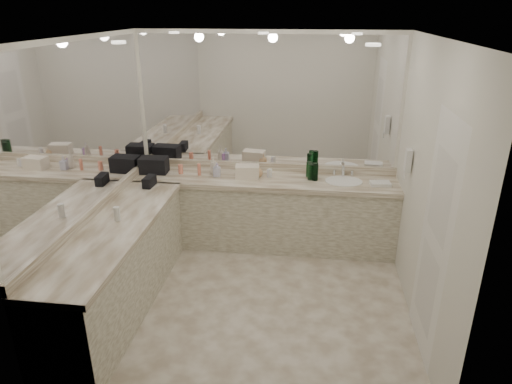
# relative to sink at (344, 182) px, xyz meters

# --- Properties ---
(floor) EXTENTS (3.20, 3.20, 0.00)m
(floor) POSITION_rel_sink_xyz_m (-0.95, -1.20, -0.90)
(floor) COLOR beige
(floor) RESTS_ON ground
(ceiling) EXTENTS (3.20, 3.20, 0.00)m
(ceiling) POSITION_rel_sink_xyz_m (-0.95, -1.20, 1.71)
(ceiling) COLOR white
(ceiling) RESTS_ON floor
(wall_back) EXTENTS (3.20, 0.02, 2.60)m
(wall_back) POSITION_rel_sink_xyz_m (-0.95, 0.30, 0.41)
(wall_back) COLOR silver
(wall_back) RESTS_ON floor
(wall_left) EXTENTS (0.02, 3.00, 2.60)m
(wall_left) POSITION_rel_sink_xyz_m (-2.55, -1.20, 0.41)
(wall_left) COLOR silver
(wall_left) RESTS_ON floor
(wall_right) EXTENTS (0.02, 3.00, 2.60)m
(wall_right) POSITION_rel_sink_xyz_m (0.65, -1.20, 0.41)
(wall_right) COLOR silver
(wall_right) RESTS_ON floor
(vanity_back_base) EXTENTS (3.20, 0.60, 0.84)m
(vanity_back_base) POSITION_rel_sink_xyz_m (-0.95, 0.00, -0.48)
(vanity_back_base) COLOR beige
(vanity_back_base) RESTS_ON floor
(vanity_back_top) EXTENTS (3.20, 0.64, 0.06)m
(vanity_back_top) POSITION_rel_sink_xyz_m (-0.95, -0.01, -0.03)
(vanity_back_top) COLOR beige
(vanity_back_top) RESTS_ON vanity_back_base
(vanity_left_base) EXTENTS (0.60, 2.40, 0.84)m
(vanity_left_base) POSITION_rel_sink_xyz_m (-2.25, -1.50, -0.48)
(vanity_left_base) COLOR beige
(vanity_left_base) RESTS_ON floor
(vanity_left_top) EXTENTS (0.64, 2.42, 0.06)m
(vanity_left_top) POSITION_rel_sink_xyz_m (-2.24, -1.50, -0.03)
(vanity_left_top) COLOR beige
(vanity_left_top) RESTS_ON vanity_left_base
(backsplash_back) EXTENTS (3.20, 0.04, 0.10)m
(backsplash_back) POSITION_rel_sink_xyz_m (-0.95, 0.28, 0.05)
(backsplash_back) COLOR beige
(backsplash_back) RESTS_ON vanity_back_top
(backsplash_left) EXTENTS (0.04, 3.00, 0.10)m
(backsplash_left) POSITION_rel_sink_xyz_m (-2.53, -1.20, 0.05)
(backsplash_left) COLOR beige
(backsplash_left) RESTS_ON vanity_left_top
(mirror_back) EXTENTS (3.12, 0.01, 1.55)m
(mirror_back) POSITION_rel_sink_xyz_m (-0.95, 0.29, 0.88)
(mirror_back) COLOR white
(mirror_back) RESTS_ON wall_back
(mirror_left) EXTENTS (0.01, 2.92, 1.55)m
(mirror_left) POSITION_rel_sink_xyz_m (-2.54, -1.20, 0.88)
(mirror_left) COLOR white
(mirror_left) RESTS_ON wall_left
(sink) EXTENTS (0.44, 0.44, 0.03)m
(sink) POSITION_rel_sink_xyz_m (0.00, 0.00, 0.00)
(sink) COLOR white
(sink) RESTS_ON vanity_back_top
(faucet) EXTENTS (0.24, 0.16, 0.14)m
(faucet) POSITION_rel_sink_xyz_m (0.00, 0.21, 0.07)
(faucet) COLOR silver
(faucet) RESTS_ON vanity_back_top
(wall_phone) EXTENTS (0.06, 0.10, 0.24)m
(wall_phone) POSITION_rel_sink_xyz_m (0.61, -0.50, 0.46)
(wall_phone) COLOR white
(wall_phone) RESTS_ON wall_right
(door) EXTENTS (0.02, 0.82, 2.10)m
(door) POSITION_rel_sink_xyz_m (0.64, -1.70, 0.16)
(door) COLOR white
(door) RESTS_ON wall_right
(black_toiletry_bag) EXTENTS (0.35, 0.23, 0.20)m
(black_toiletry_bag) POSITION_rel_sink_xyz_m (-2.35, 0.02, 0.10)
(black_toiletry_bag) COLOR black
(black_toiletry_bag) RESTS_ON vanity_back_top
(black_bag_spill) EXTENTS (0.11, 0.22, 0.12)m
(black_bag_spill) POSITION_rel_sink_xyz_m (-2.25, -0.44, 0.06)
(black_bag_spill) COLOR black
(black_bag_spill) RESTS_ON vanity_left_top
(cream_cosmetic_case) EXTENTS (0.30, 0.21, 0.16)m
(cream_cosmetic_case) POSITION_rel_sink_xyz_m (-1.16, -0.02, 0.09)
(cream_cosmetic_case) COLOR beige
(cream_cosmetic_case) RESTS_ON vanity_back_top
(hand_towel) EXTENTS (0.25, 0.18, 0.04)m
(hand_towel) POSITION_rel_sink_xyz_m (0.42, -0.07, 0.02)
(hand_towel) COLOR white
(hand_towel) RESTS_ON vanity_back_top
(lotion_left) EXTENTS (0.06, 0.06, 0.14)m
(lotion_left) POSITION_rel_sink_xyz_m (-2.25, -1.36, 0.08)
(lotion_left) COLOR white
(lotion_left) RESTS_ON vanity_left_top
(soap_bottle_a) EXTENTS (0.11, 0.11, 0.22)m
(soap_bottle_a) POSITION_rel_sink_xyz_m (-1.60, 0.06, 0.12)
(soap_bottle_a) COLOR beige
(soap_bottle_a) RESTS_ON vanity_back_top
(soap_bottle_b) EXTENTS (0.08, 0.08, 0.18)m
(soap_bottle_b) POSITION_rel_sink_xyz_m (-1.54, -0.01, 0.09)
(soap_bottle_b) COLOR silver
(soap_bottle_b) RESTS_ON vanity_back_top
(soap_bottle_c) EXTENTS (0.12, 0.12, 0.15)m
(soap_bottle_c) POSITION_rel_sink_xyz_m (-1.04, 0.05, 0.08)
(soap_bottle_c) COLOR #DCAB77
(soap_bottle_c) RESTS_ON vanity_back_top
(green_bottle_0) EXTENTS (0.06, 0.06, 0.20)m
(green_bottle_0) POSITION_rel_sink_xyz_m (-0.34, 0.03, 0.11)
(green_bottle_0) COLOR #11491F
(green_bottle_0) RESTS_ON vanity_back_top
(green_bottle_1) EXTENTS (0.07, 0.07, 0.19)m
(green_bottle_1) POSITION_rel_sink_xyz_m (-0.42, 0.12, 0.10)
(green_bottle_1) COLOR #11491F
(green_bottle_1) RESTS_ON vanity_back_top
(green_bottle_2) EXTENTS (0.07, 0.07, 0.19)m
(green_bottle_2) POSITION_rel_sink_xyz_m (-0.34, 0.00, 0.10)
(green_bottle_2) COLOR #11491F
(green_bottle_2) RESTS_ON vanity_back_top
(green_bottle_3) EXTENTS (0.07, 0.07, 0.20)m
(green_bottle_3) POSITION_rel_sink_xyz_m (-0.40, 0.02, 0.10)
(green_bottle_3) COLOR #11491F
(green_bottle_3) RESTS_ON vanity_back_top
(amenity_bottle_0) EXTENTS (0.04, 0.04, 0.07)m
(amenity_bottle_0) POSITION_rel_sink_xyz_m (-1.56, -0.01, 0.04)
(amenity_bottle_0) COLOR white
(amenity_bottle_0) RESTS_ON vanity_back_top
(amenity_bottle_1) EXTENTS (0.05, 0.05, 0.10)m
(amenity_bottle_1) POSITION_rel_sink_xyz_m (-0.91, 0.04, 0.05)
(amenity_bottle_1) COLOR silver
(amenity_bottle_1) RESTS_ON vanity_back_top
(amenity_bottle_2) EXTENTS (0.05, 0.05, 0.13)m
(amenity_bottle_2) POSITION_rel_sink_xyz_m (-1.57, 0.07, 0.07)
(amenity_bottle_2) COLOR #9966B2
(amenity_bottle_2) RESTS_ON vanity_back_top
(amenity_bottle_3) EXTENTS (0.05, 0.05, 0.11)m
(amenity_bottle_3) POSITION_rel_sink_xyz_m (-0.89, 0.04, 0.06)
(amenity_bottle_3) COLOR white
(amenity_bottle_3) RESTS_ON vanity_back_top
(amenity_bottle_4) EXTENTS (0.06, 0.06, 0.12)m
(amenity_bottle_4) POSITION_rel_sink_xyz_m (-2.01, 0.03, 0.06)
(amenity_bottle_4) COLOR #E57F66
(amenity_bottle_4) RESTS_ON vanity_back_top
(amenity_bottle_5) EXTENTS (0.04, 0.04, 0.15)m
(amenity_bottle_5) POSITION_rel_sink_xyz_m (-1.77, 0.00, 0.08)
(amenity_bottle_5) COLOR #E57F66
(amenity_bottle_5) RESTS_ON vanity_back_top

